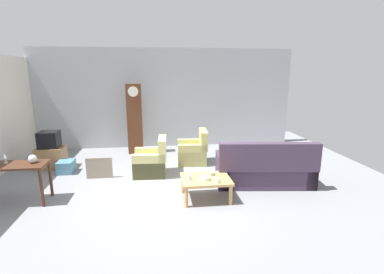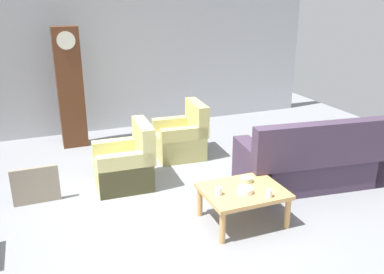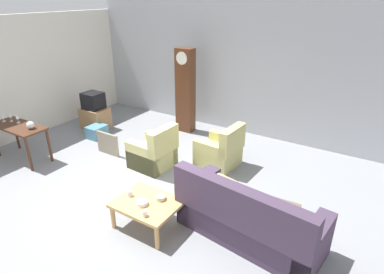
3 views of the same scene
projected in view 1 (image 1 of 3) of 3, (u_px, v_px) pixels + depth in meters
ground_plane at (174, 187)px, 6.28m from camera, size 10.40×10.40×0.00m
garage_door_wall at (166, 98)px, 9.39m from camera, size 8.40×0.16×3.20m
couch_floral at (265, 170)px, 6.31m from camera, size 2.19×1.13×1.04m
armchair_olive_near at (152, 162)px, 6.97m from camera, size 0.83×0.80×0.92m
armchair_olive_far at (193, 152)px, 7.85m from camera, size 0.84×0.81×0.92m
coffee_table_wood at (206, 181)px, 5.63m from camera, size 0.96×0.76×0.43m
console_table_dark at (11, 170)px, 5.37m from camera, size 1.30×0.56×0.78m
grandfather_clock at (135, 119)px, 8.63m from camera, size 0.44×0.30×2.12m
tv_stand_cabinet at (51, 158)px, 7.44m from camera, size 0.68×0.52×0.56m
tv_crt at (49, 140)px, 7.33m from camera, size 0.48×0.44×0.42m
framed_picture_leaning at (99, 168)px, 6.73m from camera, size 0.60×0.05×0.50m
storage_box_blue at (66, 167)px, 7.13m from camera, size 0.37×0.45×0.30m
glass_dome_cloche at (33, 159)px, 5.43m from camera, size 0.16×0.16×0.16m
cup_white_porcelain at (218, 181)px, 5.36m from camera, size 0.07×0.07×0.09m
cup_blue_rimmed at (189, 177)px, 5.54m from camera, size 0.08×0.08×0.09m
bowl_white_stacked at (205, 178)px, 5.51m from camera, size 0.18×0.18×0.06m
bowl_shallow_green at (211, 173)px, 5.78m from camera, size 0.15×0.15×0.06m
wine_glass_short at (5, 157)px, 5.40m from camera, size 0.08×0.08×0.19m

